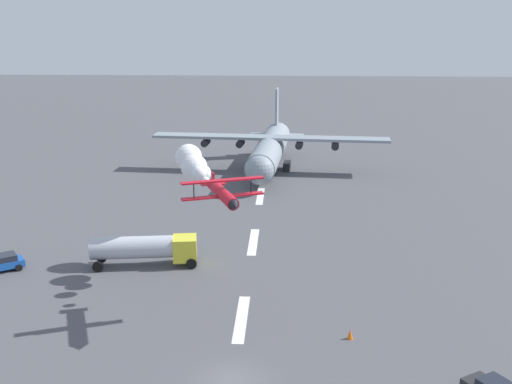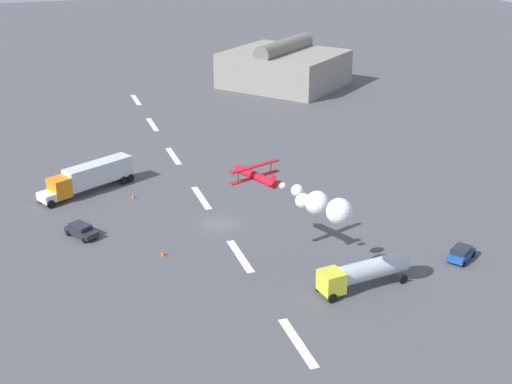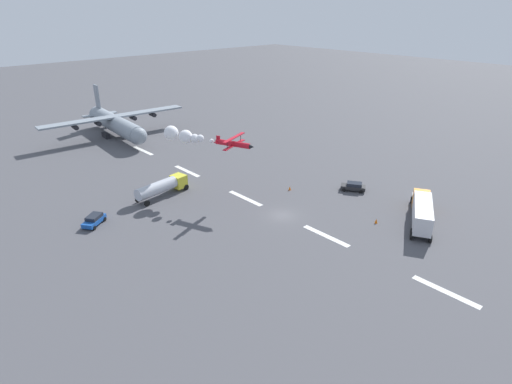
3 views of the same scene
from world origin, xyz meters
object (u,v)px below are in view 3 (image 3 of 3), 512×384
Objects in this scene: cargo_transport_plane at (118,124)px; followme_car_yellow at (353,186)px; stunt_biplane_red at (189,137)px; fuel_tanker_truck at (162,187)px; traffic_cone_far at (290,188)px; semi_truck_orange at (422,210)px; airport_staff_sedan at (94,220)px; traffic_cone_near at (376,221)px.

cargo_transport_plane reaches higher than followme_car_yellow.
fuel_tanker_truck is (1.33, 5.25, -8.14)m from stunt_biplane_red.
traffic_cone_far is (-50.97, -7.42, -3.07)m from cargo_transport_plane.
cargo_transport_plane is 2.18× the size of stunt_biplane_red.
fuel_tanker_truck is (35.16, 23.51, -0.37)m from semi_truck_orange.
followme_car_yellow and airport_staff_sedan have the same top height.
followme_car_yellow is (-21.16, -26.08, -0.94)m from fuel_tanker_truck.
cargo_transport_plane reaches higher than semi_truck_orange.
stunt_biplane_red is at bearing 172.29° from cargo_transport_plane.
airport_staff_sedan is at bearing 63.93° from followme_car_yellow.
semi_truck_orange reaches higher than fuel_tanker_truck.
stunt_biplane_red is 3.77× the size of airport_staff_sedan.
semi_truck_orange is 6.97m from traffic_cone_near.
fuel_tanker_truck is (-37.67, 10.53, -1.70)m from cargo_transport_plane.
stunt_biplane_red reaches higher than followme_car_yellow.
fuel_tanker_truck reaches higher than traffic_cone_near.
airport_staff_sedan reaches higher than traffic_cone_far.
semi_truck_orange is 3.10× the size of airport_staff_sedan.
traffic_cone_near is (-29.40, -13.17, -9.52)m from stunt_biplane_red.
stunt_biplane_red is at bearing 46.71° from traffic_cone_far.
airport_staff_sedan is at bearing 149.20° from cargo_transport_plane.
followme_car_yellow is 1.05× the size of airport_staff_sedan.
followme_car_yellow is at bearing -165.19° from cargo_transport_plane.
fuel_tanker_truck is at bearing -81.38° from airport_staff_sedan.
semi_truck_orange is (-72.83, -12.98, -1.33)m from cargo_transport_plane.
stunt_biplane_red reaches higher than fuel_tanker_truck.
traffic_cone_far is (-11.97, -12.71, -9.52)m from stunt_biplane_red.
cargo_transport_plane reaches higher than traffic_cone_near.
airport_staff_sedan is (19.17, 39.20, -0.00)m from followme_car_yellow.
semi_truck_orange is 22.62m from traffic_cone_far.
stunt_biplane_red is at bearing -104.22° from fuel_tanker_truck.
cargo_transport_plane is at bearing 14.81° from followme_car_yellow.
traffic_cone_far is (21.86, 5.56, -1.74)m from semi_truck_orange.
airport_staff_sedan is at bearing 47.83° from semi_truck_orange.
traffic_cone_far is at bearing -171.71° from cargo_transport_plane.
traffic_cone_near is (4.43, 5.09, -1.74)m from semi_truck_orange.
followme_car_yellow is (14.00, -2.57, -1.31)m from semi_truck_orange.
traffic_cone_far is at bearing 45.95° from followme_car_yellow.
fuel_tanker_truck is 13.50× the size of traffic_cone_near.
fuel_tanker_truck is 13.50× the size of traffic_cone_far.
semi_truck_orange is (-33.83, -18.26, -7.77)m from stunt_biplane_red.
cargo_transport_plane is at bearing -7.71° from stunt_biplane_red.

